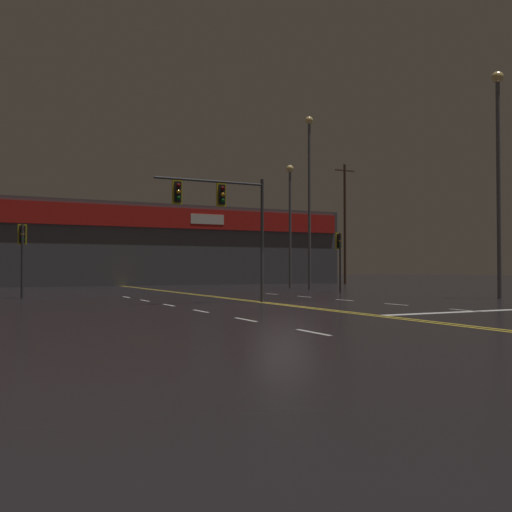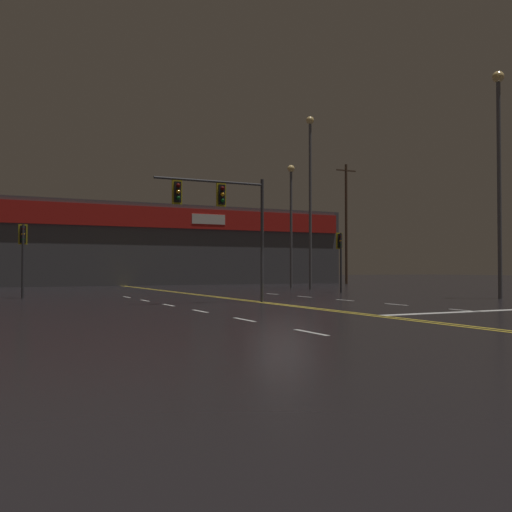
# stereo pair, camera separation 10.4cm
# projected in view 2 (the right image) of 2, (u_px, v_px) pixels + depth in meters

# --- Properties ---
(ground_plane) EXTENTS (200.00, 200.00, 0.00)m
(ground_plane) POSITION_uv_depth(u_px,v_px,m) (283.00, 305.00, 22.68)
(ground_plane) COLOR black
(road_markings) EXTENTS (12.42, 60.00, 0.01)m
(road_markings) POSITION_uv_depth(u_px,v_px,m) (311.00, 306.00, 22.11)
(road_markings) COLOR gold
(road_markings) RESTS_ON ground
(traffic_signal_median) EXTENTS (4.89, 0.36, 5.34)m
(traffic_signal_median) POSITION_uv_depth(u_px,v_px,m) (220.00, 206.00, 23.89)
(traffic_signal_median) COLOR #38383D
(traffic_signal_median) RESTS_ON ground
(traffic_signal_corner_northwest) EXTENTS (0.42, 0.36, 3.63)m
(traffic_signal_corner_northwest) POSITION_uv_depth(u_px,v_px,m) (23.00, 244.00, 27.87)
(traffic_signal_corner_northwest) COLOR #38383D
(traffic_signal_corner_northwest) RESTS_ON ground
(traffic_signal_corner_northeast) EXTENTS (0.42, 0.36, 3.64)m
(traffic_signal_corner_northeast) POSITION_uv_depth(u_px,v_px,m) (340.00, 249.00, 34.55)
(traffic_signal_corner_northeast) COLOR #38383D
(traffic_signal_corner_northeast) RESTS_ON ground
(streetlight_near_right) EXTENTS (0.56, 0.56, 12.26)m
(streetlight_near_right) POSITION_uv_depth(u_px,v_px,m) (310.00, 183.00, 40.27)
(streetlight_near_right) COLOR #59595E
(streetlight_near_right) RESTS_ON ground
(streetlight_far_left) EXTENTS (0.56, 0.56, 11.08)m
(streetlight_far_left) POSITION_uv_depth(u_px,v_px,m) (499.00, 156.00, 27.64)
(streetlight_far_left) COLOR #59595E
(streetlight_far_left) RESTS_ON ground
(streetlight_far_right) EXTENTS (0.56, 0.56, 9.52)m
(streetlight_far_right) POSITION_uv_depth(u_px,v_px,m) (291.00, 209.00, 44.19)
(streetlight_far_right) COLOR #59595E
(streetlight_far_right) RESTS_ON ground
(building_backdrop) EXTENTS (43.75, 10.23, 7.22)m
(building_backdrop) POSITION_uv_depth(u_px,v_px,m) (111.00, 246.00, 52.90)
(building_backdrop) COLOR #4C4C51
(building_backdrop) RESTS_ON ground
(utility_pole_row) EXTENTS (44.09, 0.26, 12.83)m
(utility_pole_row) POSITION_uv_depth(u_px,v_px,m) (120.00, 208.00, 45.85)
(utility_pole_row) COLOR #4C3828
(utility_pole_row) RESTS_ON ground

